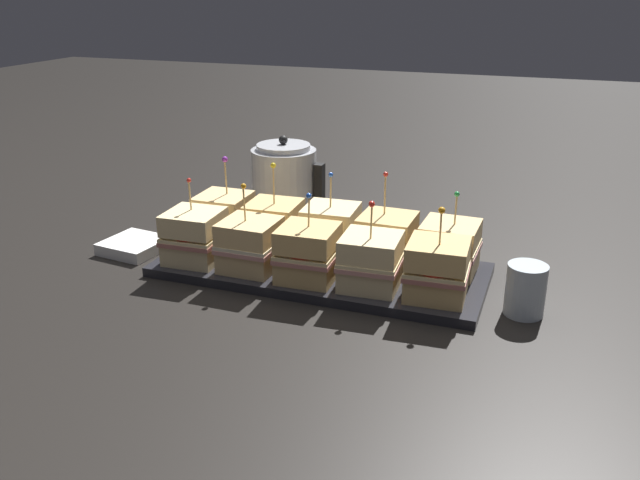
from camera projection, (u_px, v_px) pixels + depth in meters
ground_plane at (320, 274)px, 1.29m from camera, size 6.00×6.00×0.00m
serving_platter at (320, 270)px, 1.28m from camera, size 0.62×0.25×0.02m
sandwich_front_far_left at (195, 236)px, 1.29m from camera, size 0.11×0.11×0.16m
sandwich_front_left at (250, 245)px, 1.25m from camera, size 0.11×0.11×0.17m
sandwich_front_center at (307, 253)px, 1.21m from camera, size 0.11×0.11×0.16m
sandwich_front_right at (371, 261)px, 1.18m from camera, size 0.11×0.11×0.16m
sandwich_front_far_right at (437, 270)px, 1.14m from camera, size 0.11×0.11×0.16m
sandwich_back_far_left at (224, 218)px, 1.39m from camera, size 0.11×0.11×0.18m
sandwich_back_left at (274, 225)px, 1.35m from camera, size 0.11×0.11×0.18m
sandwich_back_center at (331, 231)px, 1.31m from camera, size 0.11×0.11×0.17m
sandwich_back_right at (387, 239)px, 1.28m from camera, size 0.11×0.11×0.18m
sandwich_back_far_right at (449, 248)px, 1.24m from camera, size 0.11×0.11×0.15m
kettle_steel at (285, 184)px, 1.54m from camera, size 0.17×0.15×0.20m
drinking_glass at (526, 290)px, 1.12m from camera, size 0.07×0.07×0.09m
napkin_stack at (135, 246)px, 1.39m from camera, size 0.13×0.13×0.02m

